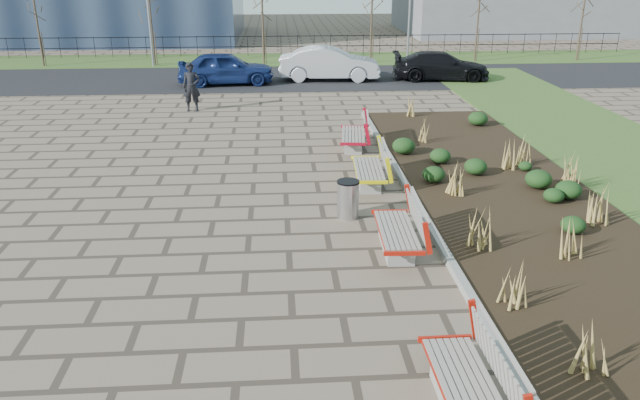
{
  "coord_description": "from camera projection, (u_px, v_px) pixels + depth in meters",
  "views": [
    {
      "loc": [
        0.67,
        -8.88,
        5.53
      ],
      "look_at": [
        1.5,
        3.0,
        0.9
      ],
      "focal_mm": 35.0,
      "sensor_mm": 36.0,
      "label": 1
    }
  ],
  "objects": [
    {
      "name": "railing_fence",
      "position": [
        264.0,
        46.0,
        37.42
      ],
      "size": [
        44.0,
        0.1,
        1.2
      ],
      "primitive_type": null,
      "color": "black",
      "rests_on": "grass_verge_far"
    },
    {
      "name": "tree_a",
      "position": [
        38.0,
        28.0,
        33.34
      ],
      "size": [
        1.4,
        1.4,
        4.0
      ],
      "primitive_type": null,
      "color": "#4C3D2D",
      "rests_on": "grass_verge_far"
    },
    {
      "name": "pedestrian",
      "position": [
        191.0,
        87.0,
        23.86
      ],
      "size": [
        0.7,
        0.48,
        1.86
      ],
      "primitive_type": "imported",
      "rotation": [
        0.0,
        0.0,
        0.06
      ],
      "color": "black",
      "rests_on": "ground"
    },
    {
      "name": "ground",
      "position": [
        242.0,
        319.0,
        10.22
      ],
      "size": [
        120.0,
        120.0,
        0.0
      ],
      "primitive_type": "plane",
      "color": "brown",
      "rests_on": "ground"
    },
    {
      "name": "tree_e",
      "position": [
        477.0,
        25.0,
        34.9
      ],
      "size": [
        1.4,
        1.4,
        4.0
      ],
      "primitive_type": null,
      "color": "#4C3D2D",
      "rests_on": "grass_verge_far"
    },
    {
      "name": "tree_c",
      "position": [
        263.0,
        27.0,
        34.12
      ],
      "size": [
        1.4,
        1.4,
        4.0
      ],
      "primitive_type": null,
      "color": "#4C3D2D",
      "rests_on": "grass_verge_far"
    },
    {
      "name": "lamp_east",
      "position": [
        410.0,
        7.0,
        33.82
      ],
      "size": [
        0.24,
        0.6,
        6.0
      ],
      "primitive_type": null,
      "color": "gray",
      "rests_on": "grass_verge_far"
    },
    {
      "name": "car_blue",
      "position": [
        226.0,
        68.0,
        28.94
      ],
      "size": [
        4.54,
        2.15,
        1.5
      ],
      "primitive_type": "imported",
      "rotation": [
        0.0,
        0.0,
        1.66
      ],
      "color": "navy",
      "rests_on": "road"
    },
    {
      "name": "bench_a",
      "position": [
        466.0,
        378.0,
        7.99
      ],
      "size": [
        0.91,
        2.11,
        1.0
      ],
      "primitive_type": null,
      "rotation": [
        0.0,
        0.0,
        0.01
      ],
      "color": "#B0180B",
      "rests_on": "ground"
    },
    {
      "name": "planting_bed",
      "position": [
        508.0,
        198.0,
        15.26
      ],
      "size": [
        4.5,
        18.0,
        0.1
      ],
      "primitive_type": "cube",
      "color": "black",
      "rests_on": "ground"
    },
    {
      "name": "tree_d",
      "position": [
        371.0,
        26.0,
        34.51
      ],
      "size": [
        1.4,
        1.4,
        4.0
      ],
      "primitive_type": null,
      "color": "#4C3D2D",
      "rests_on": "grass_verge_far"
    },
    {
      "name": "lamp_west",
      "position": [
        148.0,
        9.0,
        32.91
      ],
      "size": [
        0.24,
        0.6,
        6.0
      ],
      "primitive_type": null,
      "color": "gray",
      "rests_on": "grass_verge_far"
    },
    {
      "name": "car_silver",
      "position": [
        329.0,
        64.0,
        29.93
      ],
      "size": [
        4.91,
        2.04,
        1.58
      ],
      "primitive_type": "imported",
      "rotation": [
        0.0,
        0.0,
        1.49
      ],
      "color": "#B4B6BD",
      "rests_on": "road"
    },
    {
      "name": "tree_f",
      "position": [
        581.0,
        24.0,
        35.29
      ],
      "size": [
        1.4,
        1.4,
        4.0
      ],
      "primitive_type": null,
      "color": "#4C3D2D",
      "rests_on": "grass_verge_far"
    },
    {
      "name": "tree_b",
      "position": [
        152.0,
        27.0,
        33.73
      ],
      "size": [
        1.4,
        1.4,
        4.0
      ],
      "primitive_type": null,
      "color": "#4C3D2D",
      "rests_on": "grass_verge_far"
    },
    {
      "name": "road",
      "position": [
        263.0,
        78.0,
        30.67
      ],
      "size": [
        80.0,
        7.0,
        0.02
      ],
      "primitive_type": "cube",
      "color": "black",
      "rests_on": "ground"
    },
    {
      "name": "litter_bin",
      "position": [
        348.0,
        200.0,
        14.1
      ],
      "size": [
        0.5,
        0.5,
        0.86
      ],
      "primitive_type": "cylinder",
      "color": "#B2B2B7",
      "rests_on": "ground"
    },
    {
      "name": "planting_curb",
      "position": [
        414.0,
        199.0,
        15.1
      ],
      "size": [
        0.16,
        18.0,
        0.15
      ],
      "primitive_type": "cube",
      "color": "gray",
      "rests_on": "ground"
    },
    {
      "name": "bench_d",
      "position": [
        353.0,
        132.0,
        19.28
      ],
      "size": [
        1.14,
        2.19,
        1.0
      ],
      "primitive_type": null,
      "rotation": [
        0.0,
        0.0,
        -0.12
      ],
      "color": "#B00B22",
      "rests_on": "ground"
    },
    {
      "name": "bench_b",
      "position": [
        397.0,
        227.0,
        12.48
      ],
      "size": [
        0.98,
        2.13,
        1.0
      ],
      "primitive_type": null,
      "rotation": [
        0.0,
        0.0,
        -0.04
      ],
      "color": "red",
      "rests_on": "ground"
    },
    {
      "name": "grass_verge_far",
      "position": [
        264.0,
        60.0,
        36.25
      ],
      "size": [
        80.0,
        5.0,
        0.04
      ],
      "primitive_type": "cube",
      "color": "#33511E",
      "rests_on": "ground"
    },
    {
      "name": "car_black",
      "position": [
        441.0,
        66.0,
        30.05
      ],
      "size": [
        4.78,
        2.34,
        1.34
      ],
      "primitive_type": "imported",
      "rotation": [
        0.0,
        0.0,
        1.47
      ],
      "color": "black",
      "rests_on": "road"
    },
    {
      "name": "bench_c",
      "position": [
        369.0,
        166.0,
        16.14
      ],
      "size": [
        1.02,
        2.15,
        1.0
      ],
      "primitive_type": null,
      "rotation": [
        0.0,
        0.0,
        -0.06
      ],
      "color": "#F7EB0D",
      "rests_on": "ground"
    }
  ]
}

